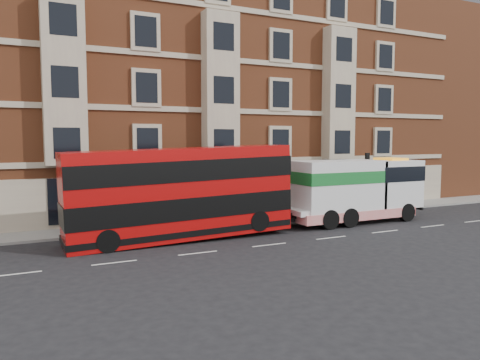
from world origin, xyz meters
The scene contains 9 objects.
ground centered at (0.00, 0.00, 0.00)m, with size 120.00×120.00×0.00m, color black.
sidewalk centered at (0.00, 7.50, 0.07)m, with size 90.00×3.00×0.15m, color slate.
victorian_terrace centered at (0.50, 15.00, 10.07)m, with size 45.00×12.00×20.40m.
filler_east centered at (32.00, 14.00, 9.43)m, with size 18.00×10.00×19.00m.
lamp_post_west centered at (-6.00, 6.20, 2.68)m, with size 0.35×0.15×4.35m.
lamp_post_east centered at (12.00, 6.20, 2.68)m, with size 0.35×0.15×4.35m.
double_decker_bus centered at (-3.69, 3.31, 2.66)m, with size 12.42×2.85×5.03m.
tow_truck centered at (8.38, 3.31, 2.20)m, with size 9.95×2.94×4.14m.
pedestrian centered at (-5.91, 6.15, 0.93)m, with size 0.57×0.37×1.56m, color #191A32.
Camera 1 is at (-12.06, -20.90, 5.53)m, focal length 35.00 mm.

